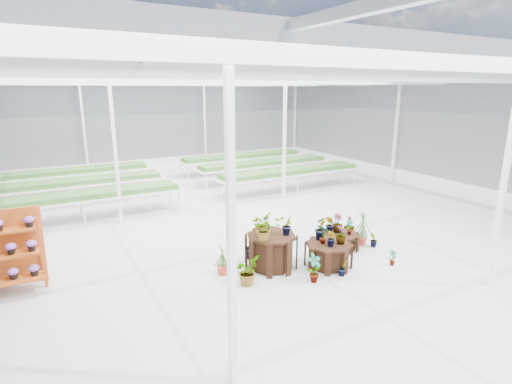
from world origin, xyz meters
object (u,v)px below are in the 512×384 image
plinth_tall (271,251)px  plinth_mid (328,255)px  plinth_low (341,241)px  shelf_rack (1,254)px

plinth_tall → plinth_mid: plinth_tall is taller
plinth_tall → plinth_low: size_ratio=1.32×
plinth_low → shelf_rack: bearing=168.2°
plinth_tall → shelf_rack: 5.64m
plinth_low → shelf_rack: 7.75m
plinth_tall → plinth_low: 2.21m
plinth_tall → shelf_rack: size_ratio=0.71×
shelf_rack → plinth_low: bearing=-8.6°
plinth_mid → plinth_low: 1.22m
plinth_tall → plinth_low: plinth_tall is taller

